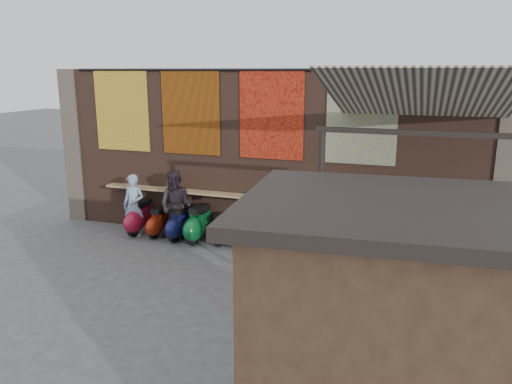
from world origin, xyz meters
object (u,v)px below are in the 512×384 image
diner_left (134,205)px  diner_right (176,206)px  scooter_stool_3 (198,224)px  shopper_grey (426,269)px  market_stall (396,358)px  scooter_stool_5 (246,232)px  scooter_stool_2 (179,223)px  shopper_navy (338,241)px  scooter_stool_4 (223,229)px  scooter_stool_7 (294,235)px  scooter_stool_1 (159,222)px  shopper_tan (313,226)px  scooter_stool_0 (139,218)px  scooter_stool_6 (268,233)px  shelf_box (294,195)px

diner_left → diner_right: diner_right is taller
scooter_stool_3 → shopper_grey: size_ratio=0.47×
scooter_stool_3 → diner_right: (-0.54, -0.05, 0.42)m
scooter_stool_3 → market_stall: size_ratio=0.32×
scooter_stool_5 → diner_left: diner_left is taller
scooter_stool_3 → scooter_stool_2: bearing=178.1°
shopper_navy → shopper_grey: shopper_grey is taller
scooter_stool_4 → scooter_stool_7: size_ratio=0.91×
scooter_stool_1 → scooter_stool_3: bearing=-2.6°
scooter_stool_5 → diner_right: size_ratio=0.46×
scooter_stool_5 → shopper_grey: bearing=-31.9°
scooter_stool_7 → shopper_tan: size_ratio=0.45×
diner_left → scooter_stool_4: bearing=6.0°
diner_right → scooter_stool_0: bearing=172.9°
scooter_stool_2 → scooter_stool_7: size_ratio=1.02×
shopper_tan → market_stall: market_stall is taller
scooter_stool_6 → shopper_navy: (1.80, -1.24, 0.42)m
scooter_stool_2 → diner_right: size_ratio=0.48×
scooter_stool_4 → scooter_stool_0: bearing=-180.0°
scooter_stool_0 → scooter_stool_7: scooter_stool_0 is taller
market_stall → scooter_stool_6: bearing=113.5°
scooter_stool_3 → diner_right: bearing=-174.8°
shelf_box → shopper_navy: 2.07m
scooter_stool_3 → diner_right: size_ratio=0.53×
scooter_stool_2 → scooter_stool_7: scooter_stool_2 is taller
scooter_stool_5 → shopper_navy: 2.65m
scooter_stool_2 → shopper_tan: (3.41, -0.67, 0.50)m
scooter_stool_4 → shopper_grey: 5.20m
scooter_stool_2 → scooter_stool_7: bearing=1.4°
shelf_box → scooter_stool_4: shelf_box is taller
scooter_stool_0 → scooter_stool_7: bearing=0.2°
scooter_stool_1 → scooter_stool_2: scooter_stool_2 is taller
shelf_box → shopper_tan: 1.26m
scooter_stool_7 → shopper_tan: (0.57, -0.74, 0.50)m
diner_left → scooter_stool_3: bearing=4.9°
diner_left → scooter_stool_0: bearing=80.3°
scooter_stool_2 → shopper_tan: size_ratio=0.46×
diner_left → scooter_stool_7: bearing=4.5°
scooter_stool_0 → scooter_stool_6: 3.37m
shelf_box → scooter_stool_6: 1.05m
shelf_box → scooter_stool_7: shelf_box is taller
scooter_stool_1 → diner_right: 0.75m
scooter_stool_2 → scooter_stool_6: (2.23, 0.01, 0.01)m
scooter_stool_2 → shopper_grey: shopper_grey is taller
scooter_stool_0 → scooter_stool_4: 2.25m
scooter_stool_7 → shopper_grey: 3.80m
scooter_stool_7 → diner_left: bearing=-177.5°
scooter_stool_5 → diner_left: size_ratio=0.51×
scooter_stool_4 → market_stall: bearing=-54.4°
diner_right → scooter_stool_3: bearing=4.4°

